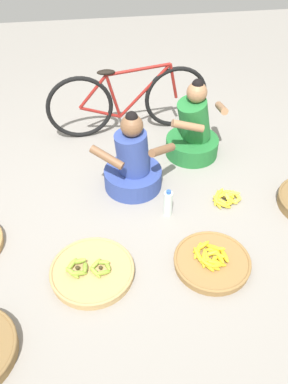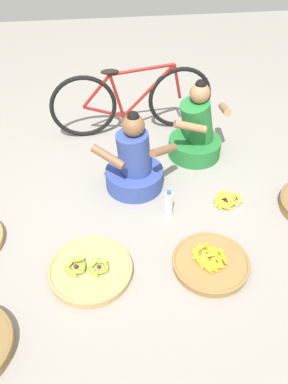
% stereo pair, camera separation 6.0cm
% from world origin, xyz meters
% --- Properties ---
extents(ground_plane, '(10.00, 10.00, 0.00)m').
position_xyz_m(ground_plane, '(0.00, 0.00, 0.00)').
color(ground_plane, gray).
extents(vendor_woman_front, '(0.75, 0.52, 0.77)m').
position_xyz_m(vendor_woman_front, '(-0.03, 0.30, 0.24)').
color(vendor_woman_front, '#334793').
rests_on(vendor_woman_front, ground).
extents(vendor_woman_behind, '(0.60, 0.52, 0.81)m').
position_xyz_m(vendor_woman_behind, '(0.62, 0.71, 0.26)').
color(vendor_woman_behind, '#237233').
rests_on(vendor_woman_behind, ground).
extents(bicycle_leaning, '(1.70, 0.17, 0.73)m').
position_xyz_m(bicycle_leaning, '(0.05, 1.23, 0.36)').
color(bicycle_leaning, black).
rests_on(bicycle_leaning, ground).
extents(banana_basket_back_left, '(0.62, 0.62, 0.13)m').
position_xyz_m(banana_basket_back_left, '(-0.45, -0.66, 0.04)').
color(banana_basket_back_left, tan).
rests_on(banana_basket_back_left, ground).
extents(banana_basket_back_right, '(0.57, 0.57, 0.14)m').
position_xyz_m(banana_basket_back_right, '(0.44, -0.70, 0.04)').
color(banana_basket_back_right, olive).
rests_on(banana_basket_back_right, ground).
extents(loose_bananas_front_right, '(0.28, 0.25, 0.09)m').
position_xyz_m(loose_bananas_front_right, '(0.76, -0.03, 0.03)').
color(loose_bananas_front_right, yellow).
rests_on(loose_bananas_front_right, ground).
extents(water_bottle, '(0.07, 0.07, 0.26)m').
position_xyz_m(water_bottle, '(0.22, -0.11, 0.12)').
color(water_bottle, silver).
rests_on(water_bottle, ground).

